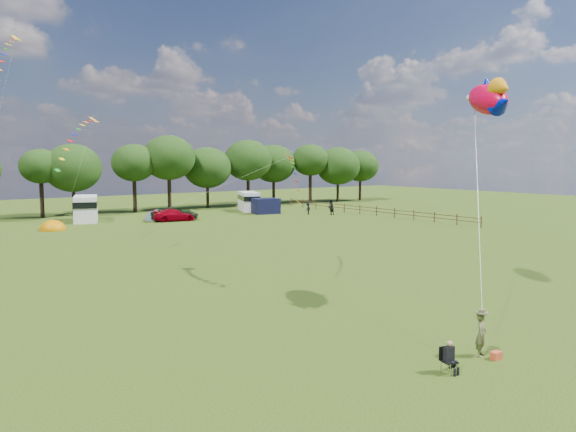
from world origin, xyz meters
TOP-DOWN VIEW (x-y plane):
  - ground_plane at (0.00, 0.00)m, footprint 180.00×180.00m
  - tree_line at (5.30, 54.99)m, footprint 102.98×10.98m
  - fence at (32.00, 34.50)m, footprint 0.12×33.12m
  - car_c at (9.16, 42.50)m, footprint 4.84×2.68m
  - car_d at (9.65, 43.43)m, footprint 6.11×4.59m
  - campervan_c at (0.98, 48.23)m, footprint 4.22×6.38m
  - campervan_d at (22.79, 48.17)m, footprint 4.04×5.71m
  - tent_orange at (-4.08, 42.22)m, footprint 2.58×2.83m
  - tent_greyblue at (8.21, 44.70)m, footprint 3.21×3.52m
  - awning_navy at (22.52, 43.63)m, footprint 3.64×3.18m
  - kite_flyer at (-0.69, -4.75)m, footprint 0.68×0.58m
  - camp_chair at (-2.95, -5.07)m, footprint 0.54×0.55m
  - kite_bag at (-0.54, -5.28)m, footprint 0.40×0.27m
  - fish_kite at (6.82, 0.34)m, footprint 3.26×4.23m
  - streamer_kite_a at (-9.71, 30.20)m, footprint 3.43×5.67m
  - streamer_kite_b at (-6.57, 23.18)m, footprint 4.33×4.77m
  - streamer_kite_c at (2.36, 10.74)m, footprint 3.13×5.02m
  - walker_a at (28.11, 37.23)m, footprint 0.97×0.63m
  - walker_b at (26.16, 39.40)m, footprint 1.07×0.77m

SIDE VIEW (x-z plane):
  - ground_plane at x=0.00m, z-range 0.00..0.00m
  - tent_greyblue at x=8.21m, z-range -1.18..1.22m
  - tent_orange at x=-4.08m, z-range -0.99..1.03m
  - kite_bag at x=-0.54m, z-range 0.00..0.28m
  - camp_chair at x=-2.95m, z-range 0.11..1.21m
  - car_c at x=9.16m, z-range 0.00..1.37m
  - fence at x=32.00m, z-range 0.10..1.30m
  - walker_b at x=26.16m, z-range 0.00..1.51m
  - car_d at x=9.65m, z-range 0.00..1.52m
  - kite_flyer at x=-0.69m, z-range 0.00..1.58m
  - walker_a at x=28.11m, z-range 0.00..1.94m
  - awning_navy at x=22.52m, z-range 0.00..1.98m
  - campervan_d at x=22.79m, z-range 0.10..2.67m
  - campervan_c at x=0.98m, z-range 0.11..3.00m
  - tree_line at x=5.30m, z-range 1.21..11.48m
  - streamer_kite_c at x=2.36m, z-range 5.08..7.90m
  - streamer_kite_b at x=-6.57m, z-range 6.91..10.73m
  - fish_kite at x=6.82m, z-range 8.93..11.23m
  - streamer_kite_a at x=-9.71m, z-range 11.75..17.55m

